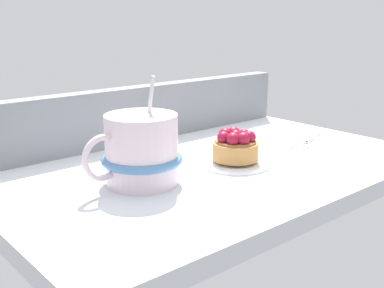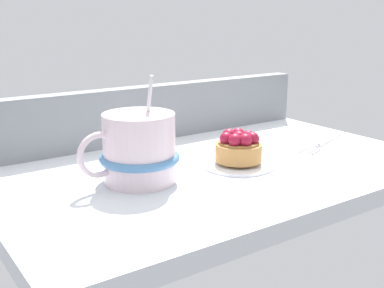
# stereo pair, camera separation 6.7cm
# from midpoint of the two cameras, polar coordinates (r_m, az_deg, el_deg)

# --- Properties ---
(ground_plane) EXTENTS (0.65, 0.41, 0.03)m
(ground_plane) POSITION_cam_midpoint_polar(r_m,az_deg,el_deg) (0.72, -0.16, -3.40)
(ground_plane) COLOR silver
(window_rail_back) EXTENTS (0.64, 0.03, 0.10)m
(window_rail_back) POSITION_cam_midpoint_polar(r_m,az_deg,el_deg) (0.85, -8.36, 3.58)
(window_rail_back) COLOR gray
(window_rail_back) RESTS_ON ground_plane
(dessert_plate) EXTENTS (0.11, 0.11, 0.01)m
(dessert_plate) POSITION_cam_midpoint_polar(r_m,az_deg,el_deg) (0.72, 2.50, -2.18)
(dessert_plate) COLOR white
(dessert_plate) RESTS_ON ground_plane
(raspberry_tart) EXTENTS (0.07, 0.07, 0.05)m
(raspberry_tart) POSITION_cam_midpoint_polar(r_m,az_deg,el_deg) (0.71, 2.53, -0.25)
(raspberry_tart) COLOR #B77F42
(raspberry_tart) RESTS_ON dessert_plate
(coffee_mug) EXTENTS (0.14, 0.11, 0.14)m
(coffee_mug) POSITION_cam_midpoint_polar(r_m,az_deg,el_deg) (0.63, -9.02, -0.89)
(coffee_mug) COLOR silver
(coffee_mug) RESTS_ON ground_plane
(dessert_fork) EXTENTS (0.16, 0.07, 0.01)m
(dessert_fork) POSITION_cam_midpoint_polar(r_m,az_deg,el_deg) (0.87, 11.77, 0.66)
(dessert_fork) COLOR silver
(dessert_fork) RESTS_ON ground_plane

